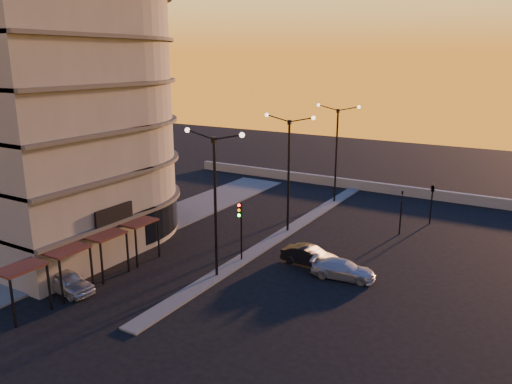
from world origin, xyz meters
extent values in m
plane|color=black|center=(0.00, 0.00, 0.00)|extent=(120.00, 120.00, 0.00)
cube|color=#51514E|center=(-10.50, 4.00, 0.06)|extent=(5.00, 40.00, 0.12)
cube|color=#51514E|center=(0.00, 10.00, 0.06)|extent=(1.20, 36.00, 0.12)
cube|color=slate|center=(2.00, 26.00, 0.50)|extent=(44.00, 0.50, 1.00)
cylinder|color=slate|center=(-14.00, 2.00, 12.50)|extent=(14.00, 14.00, 25.00)
cube|color=slate|center=(-14.00, -3.00, 12.50)|extent=(14.00, 10.00, 25.00)
cylinder|color=black|center=(-14.00, 2.00, 1.60)|extent=(14.16, 14.16, 2.40)
cube|color=black|center=(-6.80, -2.00, 3.60)|extent=(0.15, 3.20, 1.20)
cylinder|color=black|center=(0.00, 0.00, 4.50)|extent=(0.18, 0.18, 9.00)
cube|color=black|center=(0.00, 0.00, 8.90)|extent=(0.25, 0.25, 0.35)
sphere|color=#FFE5B2|center=(-2.00, 0.00, 9.35)|extent=(0.32, 0.32, 0.32)
sphere|color=#FFE5B2|center=(2.00, 0.00, 9.35)|extent=(0.32, 0.32, 0.32)
cylinder|color=black|center=(0.00, 10.00, 4.50)|extent=(0.18, 0.18, 9.00)
cube|color=black|center=(0.00, 10.00, 8.90)|extent=(0.25, 0.25, 0.35)
sphere|color=#FFE5B2|center=(-2.00, 10.00, 9.35)|extent=(0.32, 0.32, 0.32)
sphere|color=#FFE5B2|center=(2.00, 10.00, 9.35)|extent=(0.32, 0.32, 0.32)
cylinder|color=black|center=(0.00, 20.00, 4.50)|extent=(0.18, 0.18, 9.00)
cube|color=black|center=(0.00, 20.00, 8.90)|extent=(0.25, 0.25, 0.35)
sphere|color=#FFE5B2|center=(-2.00, 20.00, 9.35)|extent=(0.32, 0.32, 0.32)
sphere|color=#FFE5B2|center=(2.00, 20.00, 9.35)|extent=(0.32, 0.32, 0.32)
cylinder|color=black|center=(0.00, 3.00, 1.60)|extent=(0.12, 0.12, 3.20)
cube|color=black|center=(0.00, 2.82, 3.75)|extent=(0.28, 0.16, 1.00)
sphere|color=#FF0C05|center=(0.00, 2.72, 4.10)|extent=(0.20, 0.20, 0.20)
sphere|color=orange|center=(0.00, 2.72, 3.75)|extent=(0.20, 0.20, 0.20)
sphere|color=#0CFF26|center=(0.00, 2.72, 3.40)|extent=(0.20, 0.20, 0.20)
cylinder|color=black|center=(8.00, 14.00, 1.40)|extent=(0.12, 0.12, 2.80)
imported|color=black|center=(8.00, 14.00, 3.20)|extent=(0.13, 0.16, 0.80)
cylinder|color=black|center=(9.50, 18.00, 1.40)|extent=(0.12, 0.12, 2.80)
imported|color=black|center=(9.50, 18.00, 3.20)|extent=(0.42, 1.99, 0.80)
imported|color=#B4B8BC|center=(-6.50, -6.41, 0.66)|extent=(3.98, 1.83, 1.32)
imported|color=black|center=(4.38, 4.75, 0.65)|extent=(3.97, 1.51, 1.29)
imported|color=#B0B1B8|center=(7.09, 3.93, 0.60)|extent=(4.29, 2.23, 1.19)
camera|label=1|loc=(17.38, -24.29, 13.64)|focal=35.00mm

